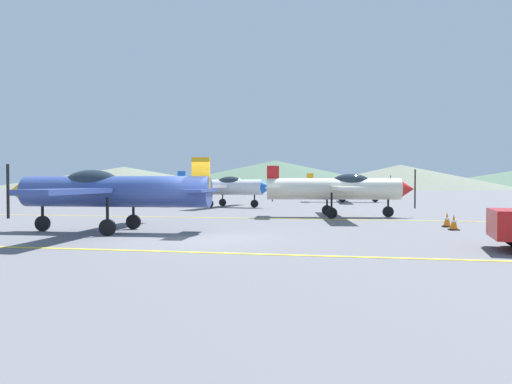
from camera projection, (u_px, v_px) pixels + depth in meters
The scene contains 12 objects.
ground_plane at pixel (198, 237), 14.83m from camera, with size 400.00×400.00×0.00m, color slate.
apron_line_near at pixel (161, 251), 11.76m from camera, with size 80.00×0.16×0.01m, color yellow.
apron_line_far at pixel (248, 218), 22.83m from camera, with size 80.00×0.16×0.01m, color yellow.
airplane_near at pixel (108, 190), 16.39m from camera, with size 7.74×8.91×2.67m.
airplane_mid at pixel (339, 188), 23.68m from camera, with size 7.79×8.93×2.67m.
airplane_far at pixel (222, 187), 33.60m from camera, with size 7.80×8.92×2.67m.
airplane_back at pixel (347, 186), 42.18m from camera, with size 7.73×8.91×2.67m.
traffic_cone_front at pixel (454, 222), 17.14m from camera, with size 0.36×0.36×0.59m.
traffic_cone_side at pixel (447, 220), 18.36m from camera, with size 0.36×0.36×0.59m.
hill_left at pixel (124, 177), 162.35m from camera, with size 88.62×88.62×7.49m, color slate.
hill_centerleft at pixel (275, 174), 155.12m from camera, with size 88.19×88.19×9.39m, color #4C6651.
hill_centerright at pixel (400, 177), 137.51m from camera, with size 65.51×65.51×7.23m, color slate.
Camera 1 is at (4.51, -14.22, 1.77)m, focal length 32.08 mm.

